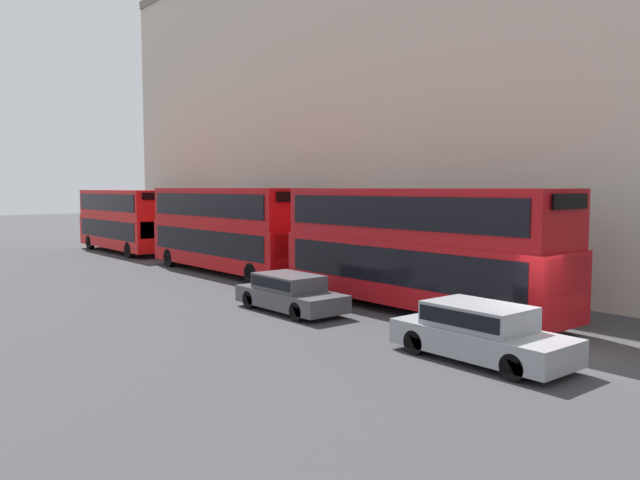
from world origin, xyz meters
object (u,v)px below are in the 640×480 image
object	(u,v)px
car_dark_sedan	(480,331)
car_hatchback	(290,292)
bus_leading	(415,244)
pedestrian	(415,276)
bus_third_in_queue	(124,218)
bus_second_in_queue	(226,226)

from	to	relation	value
car_dark_sedan	car_hatchback	size ratio (longest dim) A/B	1.03
bus_leading	pedestrian	world-z (taller)	bus_leading
bus_third_in_queue	car_hatchback	world-z (taller)	bus_third_in_queue
bus_leading	pedestrian	bearing A→B (deg)	42.22
bus_leading	bus_third_in_queue	world-z (taller)	bus_leading
bus_second_in_queue	car_dark_sedan	distance (m)	18.41
car_dark_sedan	bus_second_in_queue	bearing A→B (deg)	79.32
bus_leading	bus_second_in_queue	distance (m)	12.76
bus_second_in_queue	pedestrian	size ratio (longest dim) A/B	7.24
bus_second_in_queue	car_hatchback	distance (m)	10.69
bus_leading	car_hatchback	distance (m)	4.69
bus_second_in_queue	car_hatchback	size ratio (longest dim) A/B	2.59
pedestrian	car_hatchback	bearing A→B (deg)	178.27
bus_second_in_queue	bus_third_in_queue	world-z (taller)	bus_second_in_queue
bus_leading	pedestrian	xyz separation A→B (m)	(2.84, 2.58, -1.65)
bus_third_in_queue	bus_leading	bearing A→B (deg)	-90.00
bus_leading	bus_third_in_queue	bearing A→B (deg)	90.00
bus_second_in_queue	car_dark_sedan	bearing A→B (deg)	-100.68
bus_leading	car_hatchback	world-z (taller)	bus_leading
bus_leading	car_dark_sedan	bearing A→B (deg)	-122.87
bus_third_in_queue	car_dark_sedan	world-z (taller)	bus_third_in_queue
bus_leading	car_dark_sedan	world-z (taller)	bus_leading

